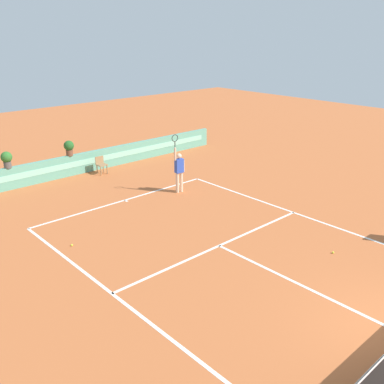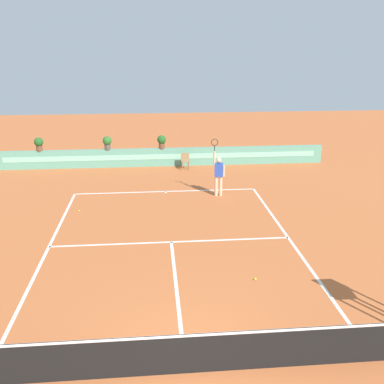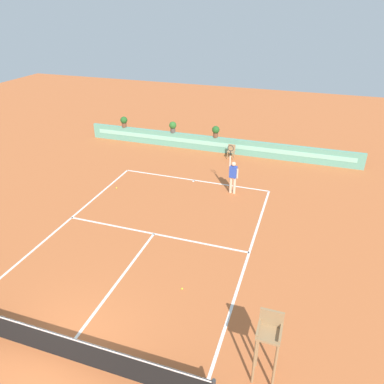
{
  "view_description": "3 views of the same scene",
  "coord_description": "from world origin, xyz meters",
  "px_view_note": "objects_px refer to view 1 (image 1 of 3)",
  "views": [
    {
      "loc": [
        -9.22,
        -2.41,
        6.64
      ],
      "look_at": [
        0.93,
        8.75,
        1.0
      ],
      "focal_mm": 40.66,
      "sensor_mm": 36.0,
      "label": 1
    },
    {
      "loc": [
        -0.55,
        -7.48,
        6.49
      ],
      "look_at": [
        0.93,
        8.75,
        1.0
      ],
      "focal_mm": 41.49,
      "sensor_mm": 36.0,
      "label": 2
    },
    {
      "loc": [
        5.68,
        -5.38,
        8.92
      ],
      "look_at": [
        0.93,
        8.75,
        1.0
      ],
      "focal_mm": 34.28,
      "sensor_mm": 36.0,
      "label": 3
    }
  ],
  "objects_px": {
    "tennis_ball_near_baseline": "(72,245)",
    "tennis_ball_mid_court": "(333,252)",
    "tennis_player": "(179,169)",
    "potted_plant_left": "(7,159)",
    "potted_plant_centre": "(69,147)",
    "ball_kid_chair": "(101,164)"
  },
  "relations": [
    {
      "from": "ball_kid_chair",
      "to": "potted_plant_left",
      "type": "relative_size",
      "value": 1.17
    },
    {
      "from": "tennis_player",
      "to": "potted_plant_left",
      "type": "bearing_deg",
      "value": 135.03
    },
    {
      "from": "ball_kid_chair",
      "to": "tennis_ball_near_baseline",
      "type": "relative_size",
      "value": 12.5
    },
    {
      "from": "ball_kid_chair",
      "to": "tennis_ball_near_baseline",
      "type": "height_order",
      "value": "ball_kid_chair"
    },
    {
      "from": "ball_kid_chair",
      "to": "potted_plant_centre",
      "type": "height_order",
      "value": "potted_plant_centre"
    },
    {
      "from": "potted_plant_left",
      "to": "potted_plant_centre",
      "type": "bearing_deg",
      "value": 0.0
    },
    {
      "from": "tennis_player",
      "to": "ball_kid_chair",
      "type": "bearing_deg",
      "value": 103.89
    },
    {
      "from": "tennis_player",
      "to": "potted_plant_left",
      "type": "relative_size",
      "value": 3.57
    },
    {
      "from": "ball_kid_chair",
      "to": "tennis_ball_mid_court",
      "type": "xyz_separation_m",
      "value": [
        1.1,
        -12.05,
        -0.44
      ]
    },
    {
      "from": "tennis_ball_mid_court",
      "to": "potted_plant_left",
      "type": "relative_size",
      "value": 0.09
    },
    {
      "from": "ball_kid_chair",
      "to": "potted_plant_left",
      "type": "distance_m",
      "value": 4.33
    },
    {
      "from": "tennis_player",
      "to": "potted_plant_centre",
      "type": "height_order",
      "value": "tennis_player"
    },
    {
      "from": "tennis_player",
      "to": "potted_plant_centre",
      "type": "relative_size",
      "value": 3.57
    },
    {
      "from": "potted_plant_centre",
      "to": "potted_plant_left",
      "type": "xyz_separation_m",
      "value": [
        -2.94,
        0.0,
        0.0
      ]
    },
    {
      "from": "tennis_player",
      "to": "tennis_ball_mid_court",
      "type": "bearing_deg",
      "value": -90.19
    },
    {
      "from": "ball_kid_chair",
      "to": "tennis_player",
      "type": "xyz_separation_m",
      "value": [
        1.13,
        -4.56,
        0.57
      ]
    },
    {
      "from": "tennis_ball_mid_court",
      "to": "potted_plant_centre",
      "type": "bearing_deg",
      "value": 100.34
    },
    {
      "from": "tennis_ball_near_baseline",
      "to": "tennis_ball_mid_court",
      "type": "height_order",
      "value": "same"
    },
    {
      "from": "tennis_ball_near_baseline",
      "to": "potted_plant_centre",
      "type": "xyz_separation_m",
      "value": [
        3.55,
        6.76,
        1.38
      ]
    },
    {
      "from": "ball_kid_chair",
      "to": "tennis_player",
      "type": "height_order",
      "value": "tennis_player"
    },
    {
      "from": "potted_plant_centre",
      "to": "ball_kid_chair",
      "type": "bearing_deg",
      "value": -30.76
    },
    {
      "from": "tennis_ball_near_baseline",
      "to": "potted_plant_left",
      "type": "distance_m",
      "value": 6.92
    }
  ]
}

